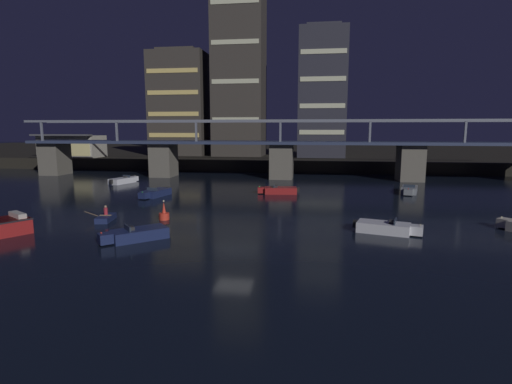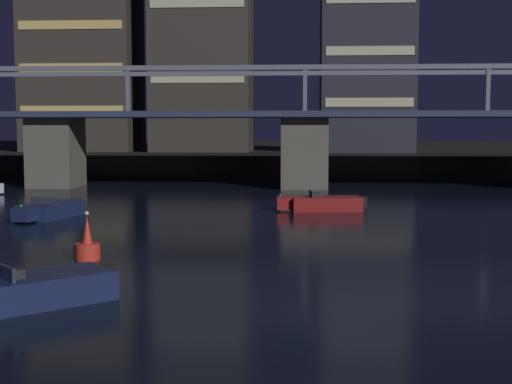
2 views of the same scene
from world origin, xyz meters
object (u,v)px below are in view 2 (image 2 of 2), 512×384
Objects in this scene: tower_west_low at (83,49)px; speedboat_near_center at (29,290)px; tower_central at (367,29)px; speedboat_mid_left at (49,210)px; speedboat_far_center at (322,203)px; river_bridge at (305,137)px; channel_buoy at (87,247)px.

speedboat_near_center is (16.99, -60.53, -13.01)m from tower_west_low.
speedboat_mid_left is (-20.04, -39.96, -14.68)m from tower_central.
speedboat_far_center is at bearing -98.90° from tower_central.
tower_central reaches higher than speedboat_near_center.
speedboat_far_center is (0.94, -15.59, -3.62)m from river_bridge.
speedboat_far_center is at bearing -86.53° from river_bridge.
river_bridge is 32.66m from channel_buoy.
tower_central is 61.68m from speedboat_near_center.
speedboat_near_center is at bearing -110.59° from speedboat_far_center.
river_bridge is 48.76× the size of channel_buoy.
tower_west_low reaches higher than channel_buoy.
channel_buoy reaches higher than speedboat_far_center.
river_bridge is at bearing 93.47° from speedboat_far_center.
speedboat_far_center is (25.42, -38.07, -13.01)m from tower_west_low.
speedboat_far_center is at bearing 16.18° from speedboat_mid_left.
tower_central reaches higher than tower_west_low.
tower_central is 5.01× the size of speedboat_mid_left.
tower_central is at bearing 74.37° from channel_buoy.
speedboat_near_center and speedboat_far_center have the same top height.
speedboat_far_center is at bearing -56.26° from tower_west_low.
speedboat_near_center is 6.58m from channel_buoy.
channel_buoy is (-0.41, 6.57, 0.06)m from speedboat_near_center.
speedboat_near_center is at bearing -101.14° from river_bridge.
river_bridge reaches higher than speedboat_near_center.
tower_west_low is 31.15m from tower_central.
channel_buoy reaches higher than speedboat_mid_left.
speedboat_near_center is at bearing -103.55° from tower_central.
speedboat_far_center is 18.20m from channel_buoy.
tower_central reaches higher than speedboat_far_center.
tower_west_low is 57.92m from channel_buoy.
tower_central is 47.06m from speedboat_mid_left.
tower_west_low reaches higher than river_bridge.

